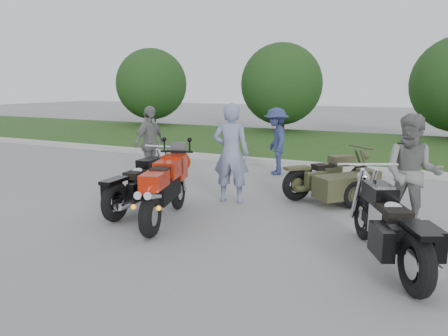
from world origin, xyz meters
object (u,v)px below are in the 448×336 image
at_px(cruiser_left, 139,186).
at_px(cruiser_right, 390,229).
at_px(cruiser_sidecar, 338,182).
at_px(person_stripe, 231,153).
at_px(sportbike_red, 164,187).
at_px(person_denim, 276,141).
at_px(person_grey, 412,173).
at_px(person_back, 150,143).

distance_m(cruiser_left, cruiser_right, 4.25).
distance_m(cruiser_left, cruiser_sidecar, 3.66).
distance_m(cruiser_sidecar, person_stripe, 2.08).
distance_m(sportbike_red, person_denim, 4.46).
xyz_separation_m(sportbike_red, cruiser_left, (-0.80, 0.40, -0.15)).
bearing_deg(person_grey, person_denim, 138.21).
relative_size(cruiser_left, person_grey, 1.27).
bearing_deg(person_grey, person_back, 169.49).
bearing_deg(person_denim, person_stripe, -26.05).
xyz_separation_m(cruiser_left, person_denim, (1.07, 4.05, 0.38)).
relative_size(cruiser_right, person_denim, 1.36).
xyz_separation_m(cruiser_right, person_denim, (-3.14, 4.67, 0.35)).
distance_m(cruiser_right, person_grey, 1.63).
distance_m(person_stripe, person_denim, 2.85).
height_order(sportbike_red, person_denim, person_denim).
height_order(sportbike_red, person_grey, person_grey).
bearing_deg(cruiser_right, cruiser_left, 145.07).
bearing_deg(sportbike_red, cruiser_right, -20.45).
bearing_deg(cruiser_sidecar, sportbike_red, -90.51).
distance_m(person_grey, person_back, 5.80).
distance_m(sportbike_red, person_grey, 3.78).
height_order(cruiser_sidecar, person_stripe, person_stripe).
height_order(person_stripe, person_denim, person_stripe).
xyz_separation_m(sportbike_red, person_grey, (3.52, 1.34, 0.29)).
relative_size(cruiser_left, cruiser_right, 1.01).
relative_size(cruiser_sidecar, person_stripe, 1.03).
bearing_deg(person_grey, sportbike_red, -157.27).
distance_m(cruiser_sidecar, person_back, 4.37).
bearing_deg(person_denim, person_back, -81.27).
bearing_deg(person_back, person_grey, -100.14).
relative_size(sportbike_red, cruiser_left, 0.92).
bearing_deg(person_back, cruiser_sidecar, -88.90).
relative_size(sportbike_red, person_denim, 1.26).
xyz_separation_m(cruiser_sidecar, person_grey, (1.32, -1.16, 0.51)).
relative_size(cruiser_right, person_back, 1.30).
relative_size(cruiser_sidecar, person_denim, 1.17).
height_order(person_denim, person_back, person_back).
bearing_deg(person_denim, cruiser_sidecar, 15.95).
bearing_deg(person_stripe, sportbike_red, 64.72).
distance_m(person_stripe, person_back, 2.74).
bearing_deg(cruiser_right, person_grey, 59.46).
bearing_deg(person_denim, sportbike_red, -32.30).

